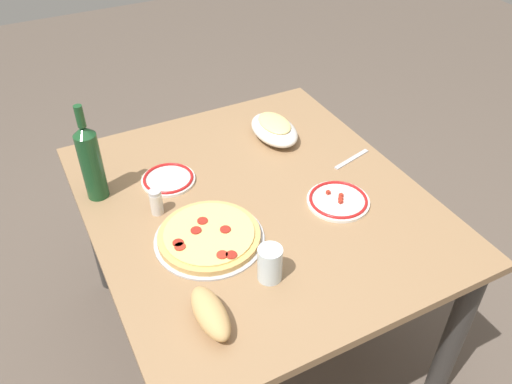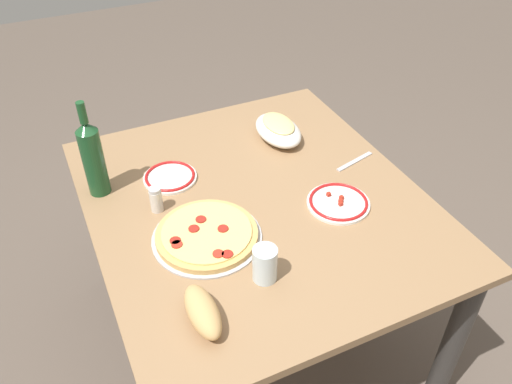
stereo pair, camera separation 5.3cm
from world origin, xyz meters
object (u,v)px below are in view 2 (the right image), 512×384
dining_table (256,224)px  side_plate_far (170,177)px  side_plate_near (338,202)px  wine_bottle (93,157)px  water_glass (265,264)px  bread_loaf (203,311)px  pepperoni_pizza (207,235)px  spice_shaker (156,199)px  baked_pasta_dish (278,129)px

dining_table → side_plate_far: bearing=-135.0°
dining_table → side_plate_near: (0.14, 0.23, 0.12)m
wine_bottle → side_plate_near: bearing=60.1°
wine_bottle → water_glass: bearing=30.0°
side_plate_near → side_plate_far: (-0.36, -0.45, -0.00)m
wine_bottle → side_plate_near: (0.39, 0.68, -0.13)m
water_glass → bread_loaf: 0.21m
pepperoni_pizza → bread_loaf: bearing=-22.4°
dining_table → side_plate_far: 0.33m
water_glass → bread_loaf: size_ratio=0.59×
pepperoni_pizza → spice_shaker: spice_shaker is taller
wine_bottle → water_glass: 0.67m
dining_table → baked_pasta_dish: 0.40m
bread_loaf → baked_pasta_dish: bearing=140.7°
wine_bottle → side_plate_far: (0.03, 0.23, -0.13)m
pepperoni_pizza → side_plate_far: size_ratio=1.81×
side_plate_near → bread_loaf: 0.60m
water_glass → bread_loaf: (0.06, -0.20, -0.02)m
pepperoni_pizza → side_plate_far: (-0.33, -0.01, -0.01)m
pepperoni_pizza → side_plate_far: pepperoni_pizza is taller
bread_loaf → spice_shaker: size_ratio=2.08×
pepperoni_pizza → bread_loaf: 0.30m
baked_pasta_dish → side_plate_near: size_ratio=1.18×
wine_bottle → baked_pasta_dish: bearing=93.3°
baked_pasta_dish → water_glass: bearing=-29.7°
side_plate_far → pepperoni_pizza: bearing=2.0°
wine_bottle → pepperoni_pizza: bearing=33.8°
bread_loaf → pepperoni_pizza: bearing=157.6°
baked_pasta_dish → spice_shaker: 0.58m
dining_table → bread_loaf: bearing=-40.4°
side_plate_near → pepperoni_pizza: bearing=-94.1°
side_plate_near → side_plate_far: bearing=-128.5°
dining_table → spice_shaker: (-0.08, -0.31, 0.15)m
baked_pasta_dish → spice_shaker: (0.21, -0.54, 0.00)m
water_glass → side_plate_near: 0.40m
dining_table → pepperoni_pizza: bearing=-63.5°
pepperoni_pizza → spice_shaker: (-0.19, -0.10, 0.03)m
dining_table → bread_loaf: size_ratio=6.56×
water_glass → side_plate_far: size_ratio=0.58×
wine_bottle → water_glass: wine_bottle is taller
side_plate_near → baked_pasta_dish: bearing=-179.9°
baked_pasta_dish → side_plate_near: bearing=0.1°
side_plate_near → side_plate_far: 0.57m
bread_loaf → spice_shaker: (-0.46, 0.02, 0.01)m
side_plate_near → spice_shaker: (-0.22, -0.54, 0.03)m
wine_bottle → spice_shaker: 0.24m
dining_table → pepperoni_pizza: pepperoni_pizza is taller
pepperoni_pizza → baked_pasta_dish: (-0.40, 0.44, 0.03)m
side_plate_far → water_glass: bearing=10.6°
pepperoni_pizza → bread_loaf: size_ratio=1.82×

